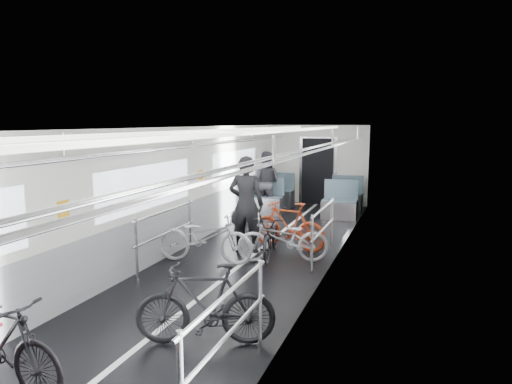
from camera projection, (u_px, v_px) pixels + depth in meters
The scene contains 8 objects.
car_shell at pixel (263, 192), 9.00m from camera, with size 3.02×14.01×2.41m.
bike_left_far at pixel (205, 237), 8.12m from camera, with size 0.62×1.76×0.93m, color #9F9FA3.
bike_right_near at pixel (205, 304), 5.11m from camera, with size 0.45×1.59×0.95m, color black.
bike_right_mid at pixel (283, 239), 8.14m from camera, with size 0.57×1.64×0.86m, color #AEAEB3.
bike_right_far at pixel (289, 226), 8.97m from camera, with size 0.45×1.59×0.95m, color #A93214.
bike_aisle at pixel (272, 235), 8.52m from camera, with size 0.53×1.52×0.80m, color black.
person_standing at pixel (246, 204), 8.71m from camera, with size 0.68×0.45×1.87m, color black.
person_seated at pixel (266, 183), 12.44m from camera, with size 0.83×0.65×1.70m, color #2B282F.
Camera 1 is at (2.85, -6.65, 2.50)m, focal length 32.00 mm.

